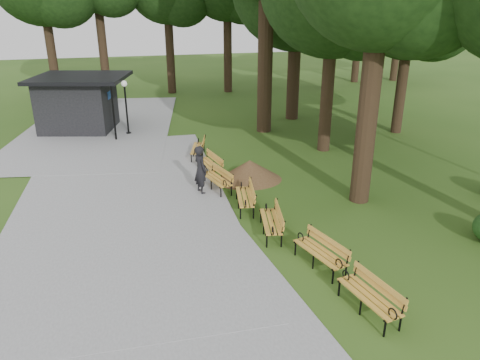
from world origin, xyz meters
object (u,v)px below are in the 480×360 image
object	(u,v)px
dirt_mound	(250,170)
bench_0	(369,297)
bench_2	(271,222)
bench_4	(216,179)
person	(201,170)
lamp_post	(125,96)
bench_6	(198,148)
bench_5	(209,164)
lawn_tree_5	(413,0)
bench_1	(320,253)
kiosk	(77,103)
bench_3	(245,197)

from	to	relation	value
dirt_mound	bench_0	xyz separation A→B (m)	(0.34, -8.90, 0.01)
bench_2	dirt_mound	bearing A→B (deg)	-176.63
bench_2	bench_4	bearing A→B (deg)	-156.17
person	bench_4	distance (m)	0.82
lamp_post	bench_0	xyz separation A→B (m)	(4.88, -17.20, -1.68)
person	dirt_mound	distance (m)	2.36
bench_0	dirt_mound	bearing A→B (deg)	172.05
bench_4	bench_6	xyz separation A→B (m)	(-0.01, 4.05, 0.00)
bench_5	lawn_tree_5	distance (m)	13.58
person	bench_0	distance (m)	8.48
bench_0	bench_6	size ratio (longest dim) A/B	1.00
person	bench_2	distance (m)	4.15
bench_6	bench_1	bearing A→B (deg)	24.48
bench_6	kiosk	bearing A→B (deg)	-123.84
bench_0	bench_2	xyz separation A→B (m)	(-0.98, 4.27, 0.00)
bench_1	lawn_tree_5	world-z (taller)	lawn_tree_5
bench_0	lawn_tree_5	world-z (taller)	lawn_tree_5
dirt_mound	bench_1	bearing A→B (deg)	-89.49
kiosk	bench_3	size ratio (longest dim) A/B	2.56
bench_0	bench_1	world-z (taller)	same
person	bench_6	world-z (taller)	person
bench_1	lamp_post	bearing A→B (deg)	-177.78
kiosk	bench_0	xyz separation A→B (m)	(7.48, -18.83, -1.08)
person	bench_6	bearing A→B (deg)	-26.74
lamp_post	lawn_tree_5	xyz separation A→B (m)	(14.44, -3.44, 4.75)
bench_0	lawn_tree_5	bearing A→B (deg)	135.07
bench_4	bench_5	distance (m)	1.76
bench_0	bench_1	size ratio (longest dim) A/B	1.00
bench_0	bench_6	world-z (taller)	same
bench_0	bench_4	size ratio (longest dim) A/B	1.00
bench_0	lawn_tree_5	distance (m)	17.95
lamp_post	bench_0	bearing A→B (deg)	-74.18
person	bench_0	bearing A→B (deg)	178.79
bench_6	bench_3	bearing A→B (deg)	21.40
bench_2	lawn_tree_5	xyz separation A→B (m)	(10.55, 9.49, 6.44)
bench_2	lawn_tree_5	size ratio (longest dim) A/B	0.19
bench_3	lawn_tree_5	world-z (taller)	lawn_tree_5
kiosk	bench_0	bearing A→B (deg)	-53.77
bench_3	bench_1	bearing A→B (deg)	23.39
bench_3	bench_2	bearing A→B (deg)	17.91
bench_0	bench_5	bearing A→B (deg)	-179.97
lamp_post	lawn_tree_5	world-z (taller)	lawn_tree_5
dirt_mound	lamp_post	bearing A→B (deg)	118.65
lamp_post	bench_1	size ratio (longest dim) A/B	1.54
bench_1	bench_5	xyz separation A→B (m)	(-1.52, 7.88, 0.00)
bench_1	bench_2	xyz separation A→B (m)	(-0.71, 2.13, 0.00)
bench_0	lawn_tree_5	size ratio (longest dim) A/B	0.19
lawn_tree_5	bench_2	bearing A→B (deg)	-138.02
lamp_post	lawn_tree_5	bearing A→B (deg)	-13.41
dirt_mound	bench_6	world-z (taller)	bench_6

